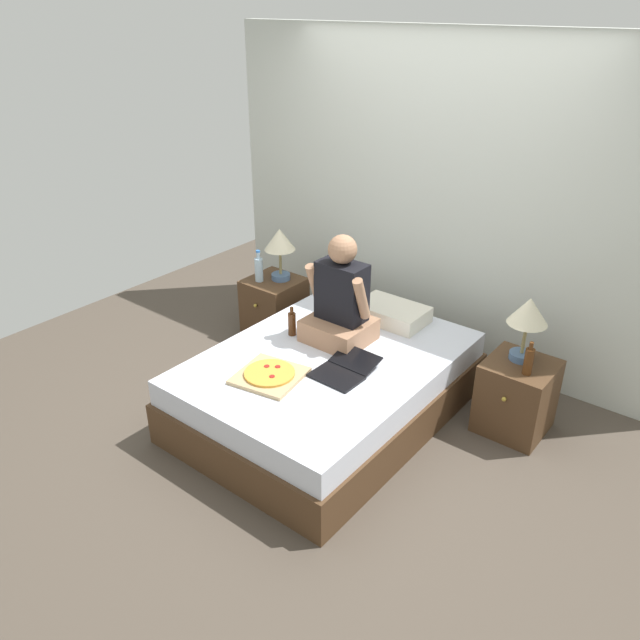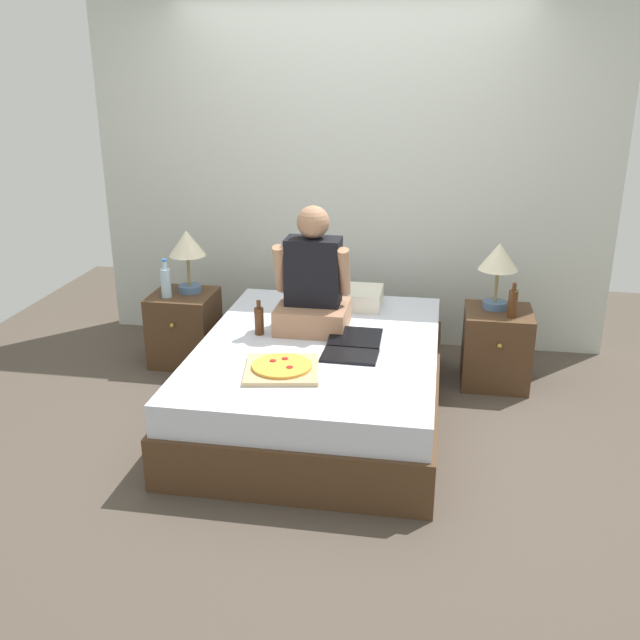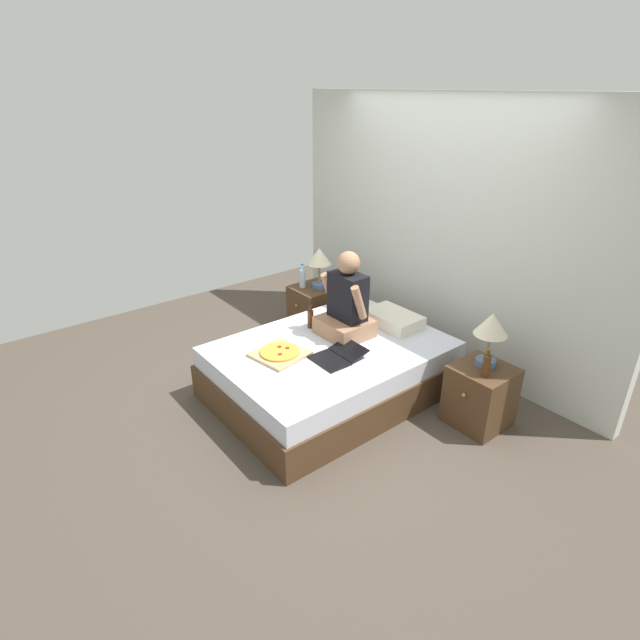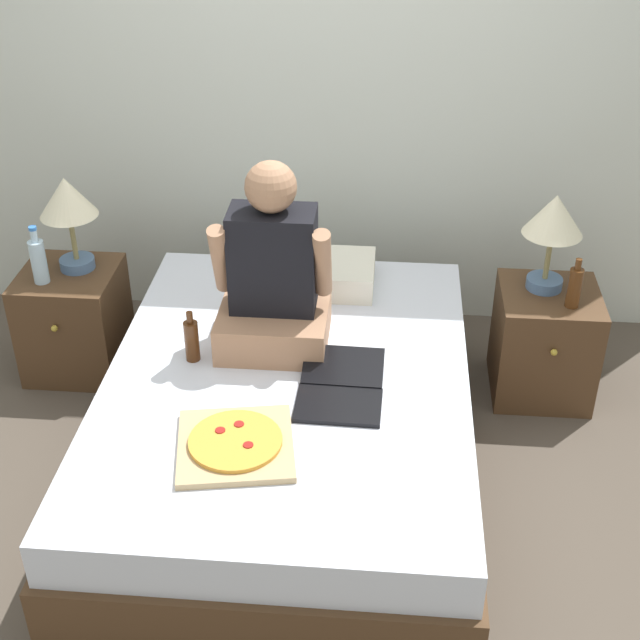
# 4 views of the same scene
# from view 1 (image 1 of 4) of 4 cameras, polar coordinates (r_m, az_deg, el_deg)

# --- Properties ---
(ground_plane) EXTENTS (5.85, 5.85, 0.00)m
(ground_plane) POSITION_cam_1_polar(r_m,az_deg,el_deg) (4.54, 0.69, -8.51)
(ground_plane) COLOR #4C4238
(wall_back) EXTENTS (3.85, 0.12, 2.50)m
(wall_back) POSITION_cam_1_polar(r_m,az_deg,el_deg) (5.02, 10.48, 10.65)
(wall_back) COLOR silver
(wall_back) RESTS_ON ground
(bed) EXTENTS (1.46, 2.00, 0.48)m
(bed) POSITION_cam_1_polar(r_m,az_deg,el_deg) (4.40, 0.71, -6.01)
(bed) COLOR #4C331E
(bed) RESTS_ON ground
(nightstand_left) EXTENTS (0.44, 0.47, 0.52)m
(nightstand_left) POSITION_cam_1_polar(r_m,az_deg,el_deg) (5.45, -4.18, 1.19)
(nightstand_left) COLOR #4C331E
(nightstand_left) RESTS_ON ground
(lamp_on_left_nightstand) EXTENTS (0.26, 0.26, 0.45)m
(lamp_on_left_nightstand) POSITION_cam_1_polar(r_m,az_deg,el_deg) (5.23, -3.70, 7.03)
(lamp_on_left_nightstand) COLOR #4C6B93
(lamp_on_left_nightstand) RESTS_ON nightstand_left
(water_bottle) EXTENTS (0.07, 0.07, 0.28)m
(water_bottle) POSITION_cam_1_polar(r_m,az_deg,el_deg) (5.29, -5.62, 4.69)
(water_bottle) COLOR silver
(water_bottle) RESTS_ON nightstand_left
(nightstand_right) EXTENTS (0.44, 0.47, 0.52)m
(nightstand_right) POSITION_cam_1_polar(r_m,az_deg,el_deg) (4.46, 17.51, -6.67)
(nightstand_right) COLOR #4C331E
(nightstand_right) RESTS_ON ground
(lamp_on_right_nightstand) EXTENTS (0.26, 0.26, 0.45)m
(lamp_on_right_nightstand) POSITION_cam_1_polar(r_m,az_deg,el_deg) (4.22, 18.50, 0.39)
(lamp_on_right_nightstand) COLOR #4C6B93
(lamp_on_right_nightstand) RESTS_ON nightstand_right
(beer_bottle) EXTENTS (0.06, 0.06, 0.23)m
(beer_bottle) POSITION_cam_1_polar(r_m,az_deg,el_deg) (4.17, 18.54, -3.55)
(beer_bottle) COLOR #512D14
(beer_bottle) RESTS_ON nightstand_right
(pillow) EXTENTS (0.52, 0.34, 0.12)m
(pillow) POSITION_cam_1_polar(r_m,az_deg,el_deg) (4.74, 6.57, 0.65)
(pillow) COLOR silver
(pillow) RESTS_ON bed
(person_seated) EXTENTS (0.47, 0.40, 0.78)m
(person_seated) POSITION_cam_1_polar(r_m,az_deg,el_deg) (4.35, 1.87, 1.58)
(person_seated) COLOR #A37556
(person_seated) RESTS_ON bed
(laptop) EXTENTS (0.33, 0.42, 0.07)m
(laptop) POSITION_cam_1_polar(r_m,az_deg,el_deg) (4.07, 2.09, -4.67)
(laptop) COLOR black
(laptop) RESTS_ON bed
(pizza_box) EXTENTS (0.46, 0.46, 0.05)m
(pizza_box) POSITION_cam_1_polar(r_m,az_deg,el_deg) (4.04, -4.64, -5.03)
(pizza_box) COLOR tan
(pizza_box) RESTS_ON bed
(beer_bottle_on_bed) EXTENTS (0.06, 0.06, 0.22)m
(beer_bottle_on_bed) POSITION_cam_1_polar(r_m,az_deg,el_deg) (4.49, -2.58, -0.31)
(beer_bottle_on_bed) COLOR #4C2811
(beer_bottle_on_bed) RESTS_ON bed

